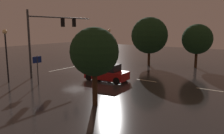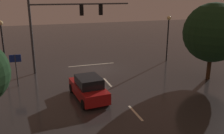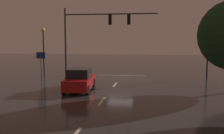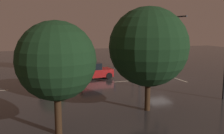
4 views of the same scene
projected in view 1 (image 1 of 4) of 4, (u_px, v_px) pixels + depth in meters
ground_plane at (74, 70)px, 28.68m from camera, size 80.00×80.00×0.00m
traffic_signal_assembly at (52, 30)px, 25.88m from camera, size 9.57×0.47×7.07m
lane_dash_far at (99, 74)px, 26.42m from camera, size 0.16×2.20×0.01m
lane_dash_mid at (146, 80)px, 23.03m from camera, size 0.16×2.20×0.01m
lane_dash_near at (210, 90)px, 19.64m from camera, size 0.16×2.20×0.01m
stop_bar at (64, 69)px, 29.67m from camera, size 5.00×0.16×0.01m
car_approaching at (107, 73)px, 22.83m from camera, size 2.23×4.49×1.70m
street_lamp_left_kerb at (109, 39)px, 35.25m from camera, size 0.44×0.44×5.03m
street_lamp_right_kerb at (6, 46)px, 21.69m from camera, size 0.44×0.44×5.10m
route_sign at (37, 64)px, 21.06m from camera, size 0.90×0.11×2.71m
tree_left_near at (197, 39)px, 29.89m from camera, size 3.94×3.94×5.73m
tree_right_near at (94, 52)px, 15.18m from camera, size 3.27×3.27×5.33m
tree_left_far at (150, 35)px, 31.73m from camera, size 5.05×5.05×6.70m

